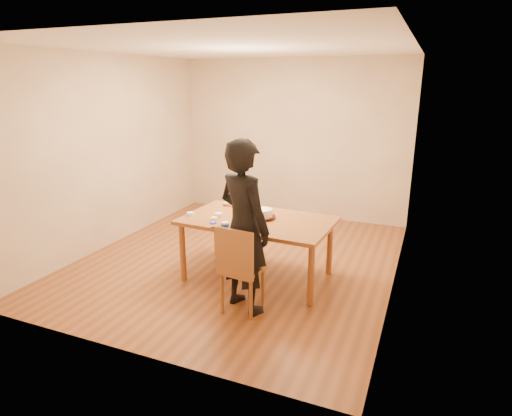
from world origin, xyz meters
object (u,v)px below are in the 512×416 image
at_px(cake, 262,213).
at_px(person, 244,227).
at_px(dining_chair, 243,270).
at_px(cake_plate, 262,217).
at_px(dining_table, 258,221).

relative_size(cake, person, 0.13).
bearing_deg(dining_chair, cake, 104.37).
distance_m(cake, person, 0.79).
relative_size(cake_plate, cake, 1.32).
bearing_deg(cake_plate, dining_chair, -82.50).
relative_size(dining_chair, person, 0.21).
xyz_separation_m(dining_table, cake_plate, (0.04, 0.05, 0.03)).
height_order(cake, person, person).
bearing_deg(cake, dining_table, -128.67).
bearing_deg(dining_table, dining_chair, -76.15).
distance_m(dining_table, person, 0.76).
xyz_separation_m(dining_table, dining_chair, (0.15, -0.77, -0.28)).
distance_m(cake_plate, person, 0.80).
bearing_deg(dining_chair, dining_table, 107.83).
height_order(dining_table, dining_chair, dining_table).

